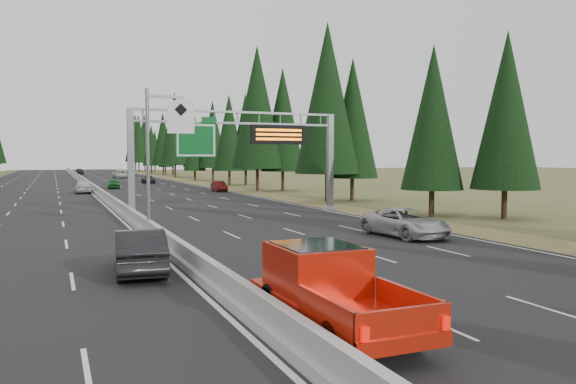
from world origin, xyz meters
The scene contains 15 objects.
road centered at (0.00, 80.00, 0.04)m, with size 32.00×260.00×0.08m, color black.
shoulder_right centered at (17.80, 80.00, 0.03)m, with size 3.60×260.00×0.06m, color olive.
median_barrier centered at (0.00, 80.00, 0.41)m, with size 0.70×260.00×0.85m.
sign_gantry centered at (8.92, 34.88, 5.27)m, with size 16.75×0.98×7.80m.
hov_sign_pole centered at (0.58, 24.97, 4.72)m, with size 2.80×0.50×8.00m.
tree_row_right centered at (21.73, 70.49, 9.54)m, with size 11.66×238.31×18.99m.
silver_minivan centered at (12.68, 19.20, 0.84)m, with size 2.52×5.47×1.52m, color #AAAAAF.
red_pickup centered at (1.50, 6.50, 1.20)m, with size 2.21×6.18×2.01m.
car_ahead_green centered at (2.95, 74.63, 0.75)m, with size 1.59×3.96×1.35m, color #13561C.
car_ahead_dkred centered at (14.50, 62.31, 0.72)m, with size 1.36×3.91×1.29m, color #580C0F.
car_ahead_dkgrey centered at (9.89, 89.10, 0.72)m, with size 1.79×4.39×1.28m, color black.
car_ahead_white centered at (8.23, 115.51, 0.84)m, with size 2.53×5.49×1.53m, color silver.
car_ahead_far centered at (1.50, 146.29, 0.86)m, with size 1.84×4.57×1.56m, color black.
car_onc_near centered at (-1.88, 15.00, 0.90)m, with size 1.73×4.96×1.63m, color black.
car_onc_white centered at (-1.50, 65.51, 0.86)m, with size 1.84×4.57×1.56m, color silver.
Camera 1 is at (-4.78, -6.07, 4.34)m, focal length 35.00 mm.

